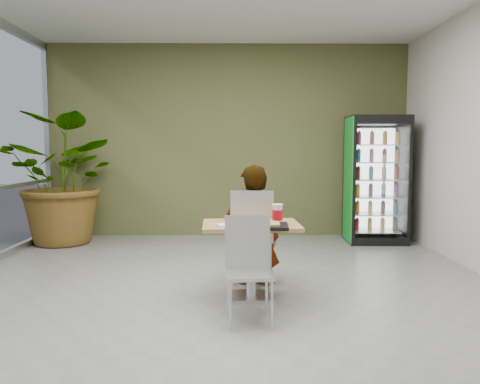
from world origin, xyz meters
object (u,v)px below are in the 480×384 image
beverage_fridge (376,180)px  potted_plant (67,180)px  chair_far (252,229)px  chair_near (248,260)px  cafeteria_tray (261,226)px  soda_cup (277,214)px  seated_woman (253,237)px  dining_table (251,245)px

beverage_fridge → potted_plant: (-4.81, -0.06, 0.01)m
chair_far → chair_near: chair_far is taller
cafeteria_tray → soda_cup: bearing=56.2°
chair_near → seated_woman: size_ratio=0.56×
seated_woman → beverage_fridge: size_ratio=0.81×
dining_table → seated_woman: seated_woman is taller
chair_far → seated_woman: (0.01, 0.06, -0.10)m
chair_near → soda_cup: 0.71m
chair_far → beverage_fridge: (2.03, 2.27, 0.38)m
chair_near → beverage_fridge: (2.11, 3.35, 0.46)m
soda_cup → beverage_fridge: 3.32m
soda_cup → beverage_fridge: bearing=57.0°
potted_plant → chair_near: bearing=-50.6°
chair_far → seated_woman: size_ratio=0.64×
dining_table → cafeteria_tray: 0.35m
chair_far → potted_plant: potted_plant is taller
beverage_fridge → dining_table: bearing=-124.2°
soda_cup → potted_plant: potted_plant is taller
potted_plant → chair_far: bearing=-38.5°
seated_woman → chair_far: bearing=85.7°
seated_woman → chair_near: bearing=90.7°
soda_cup → cafeteria_tray: 0.31m
chair_far → soda_cup: chair_far is taller
seated_woman → beverage_fridge: 3.04m
seated_woman → potted_plant: potted_plant is taller
chair_far → potted_plant: (-2.78, 2.21, 0.39)m
chair_far → beverage_fridge: bearing=-126.7°
cafeteria_tray → beverage_fridge: bearing=57.0°
chair_far → chair_near: size_ratio=1.15×
dining_table → chair_near: chair_near is taller
dining_table → beverage_fridge: 3.50m
cafeteria_tray → chair_near: bearing=-112.9°
chair_near → potted_plant: 4.28m
potted_plant → seated_woman: bearing=-37.7°
soda_cup → cafeteria_tray: size_ratio=0.38×
chair_far → cafeteria_tray: chair_far is taller
chair_far → cafeteria_tray: 0.79m
cafeteria_tray → beverage_fridge: size_ratio=0.25×
chair_near → beverage_fridge: bearing=54.1°
dining_table → chair_near: bearing=-94.4°
chair_far → seated_woman: seated_woman is taller
dining_table → cafeteria_tray: size_ratio=1.97×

